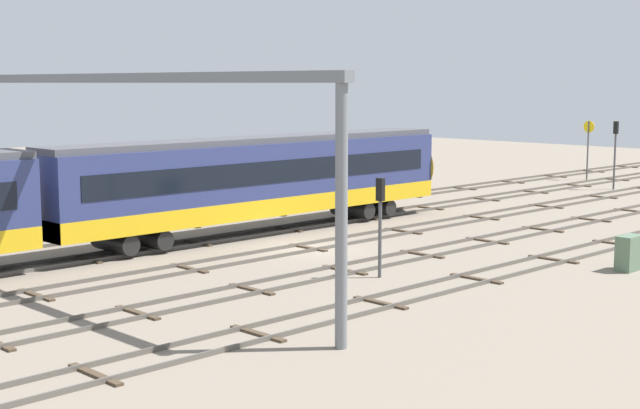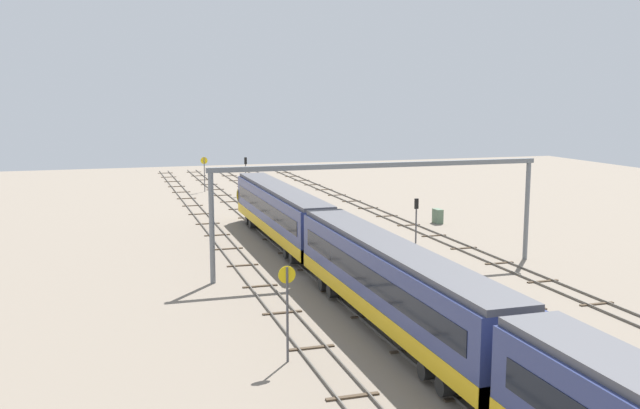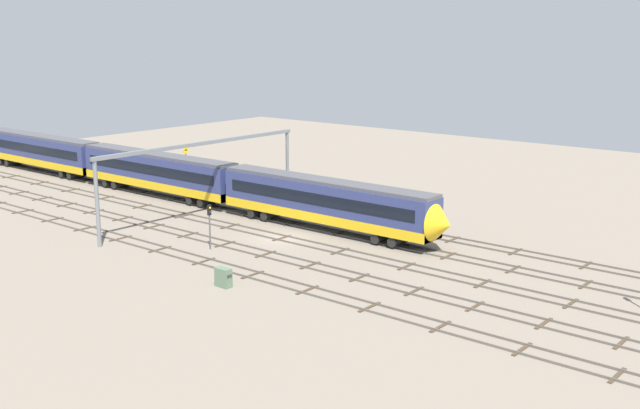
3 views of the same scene
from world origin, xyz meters
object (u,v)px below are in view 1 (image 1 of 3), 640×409
at_px(signal_light_trackside_departure, 380,212).
at_px(relay_cabinet, 629,253).
at_px(signal_light_trackside_approach, 615,145).
at_px(speed_sign_mid_trackside, 588,141).
at_px(overhead_gantry, 107,116).

relative_size(signal_light_trackside_departure, relay_cabinet, 2.73).
bearing_deg(signal_light_trackside_approach, speed_sign_mid_trackside, 45.61).
bearing_deg(overhead_gantry, speed_sign_mid_trackside, 7.62).
height_order(overhead_gantry, signal_light_trackside_departure, overhead_gantry).
relative_size(signal_light_trackside_approach, relay_cabinet, 3.38).
height_order(speed_sign_mid_trackside, signal_light_trackside_departure, speed_sign_mid_trackside).
xyz_separation_m(signal_light_trackside_departure, relay_cabinet, (8.31, -6.27, -1.89)).
height_order(speed_sign_mid_trackside, signal_light_trackside_approach, signal_light_trackside_approach).
distance_m(signal_light_trackside_approach, signal_light_trackside_departure, 35.56).
bearing_deg(signal_light_trackside_departure, signal_light_trackside_approach, 13.42).
xyz_separation_m(speed_sign_mid_trackside, signal_light_trackside_departure, (-39.22, -12.99, -0.45)).
relative_size(signal_light_trackside_approach, signal_light_trackside_departure, 1.24).
bearing_deg(overhead_gantry, signal_light_trackside_departure, -39.45).
height_order(signal_light_trackside_departure, relay_cabinet, signal_light_trackside_departure).
relative_size(overhead_gantry, relay_cabinet, 17.43).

